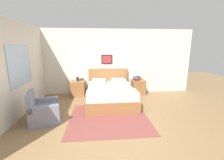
{
  "coord_description": "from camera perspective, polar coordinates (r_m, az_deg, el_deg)",
  "views": [
    {
      "loc": [
        -0.28,
        -2.8,
        1.88
      ],
      "look_at": [
        0.16,
        1.81,
        0.87
      ],
      "focal_mm": 24.0,
      "sensor_mm": 36.0,
      "label": 1
    }
  ],
  "objects": [
    {
      "name": "table_lamp_by_door",
      "position": [
        6.11,
        9.97,
        2.95
      ],
      "size": [
        0.29,
        0.29,
        0.45
      ],
      "color": "#2D2823",
      "rests_on": "nightstand_by_door"
    },
    {
      "name": "ground_plane",
      "position": [
        3.39,
        0.27,
        -21.45
      ],
      "size": [
        16.0,
        16.0,
        0.0
      ],
      "primitive_type": "plane",
      "color": "olive"
    },
    {
      "name": "armchair",
      "position": [
        4.33,
        -24.87,
        -10.74
      ],
      "size": [
        0.89,
        0.94,
        0.81
      ],
      "rotation": [
        0.0,
        0.0,
        -1.29
      ],
      "color": "gray",
      "rests_on": "ground_plane"
    },
    {
      "name": "book_hardcover_middle",
      "position": [
        6.07,
        9.1,
        0.41
      ],
      "size": [
        0.17,
        0.22,
        0.03
      ],
      "rotation": [
        0.0,
        0.0,
        0.09
      ],
      "color": "#B7332D",
      "rests_on": "book_thick_bottom"
    },
    {
      "name": "book_novel_upper",
      "position": [
        6.07,
        9.11,
        0.71
      ],
      "size": [
        0.18,
        0.27,
        0.04
      ],
      "rotation": [
        0.0,
        0.0,
        0.01
      ],
      "color": "#B7332D",
      "rests_on": "book_hardcover_middle"
    },
    {
      "name": "area_rug_main",
      "position": [
        4.2,
        -1.17,
        -14.23
      ],
      "size": [
        2.1,
        1.98,
        0.01
      ],
      "color": "brown",
      "rests_on": "ground_plane"
    },
    {
      "name": "wall_left",
      "position": [
        4.97,
        -31.25,
        3.84
      ],
      "size": [
        0.08,
        5.69,
        2.6
      ],
      "color": "silver",
      "rests_on": "ground_plane"
    },
    {
      "name": "book_slim_near_top",
      "position": [
        6.06,
        9.12,
        1.05
      ],
      "size": [
        0.21,
        0.23,
        0.04
      ],
      "rotation": [
        0.0,
        0.0,
        0.03
      ],
      "color": "#335693",
      "rests_on": "book_novel_upper"
    },
    {
      "name": "wall_back",
      "position": [
        6.15,
        -2.8,
        6.88
      ],
      "size": [
        7.23,
        0.09,
        2.6
      ],
      "color": "silver",
      "rests_on": "ground_plane"
    },
    {
      "name": "bed",
      "position": [
        5.25,
        -0.63,
        -5.31
      ],
      "size": [
        1.59,
        2.12,
        1.03
      ],
      "color": "#936038",
      "rests_on": "ground_plane"
    },
    {
      "name": "table_lamp_near_window",
      "position": [
        5.95,
        -13.07,
        2.56
      ],
      "size": [
        0.29,
        0.29,
        0.45
      ],
      "color": "#2D2823",
      "rests_on": "nightstand_near_window"
    },
    {
      "name": "nightstand_by_door",
      "position": [
        6.23,
        9.92,
        -2.61
      ],
      "size": [
        0.52,
        0.5,
        0.6
      ],
      "color": "#936038",
      "rests_on": "ground_plane"
    },
    {
      "name": "book_thick_bottom",
      "position": [
        6.08,
        9.09,
        0.11
      ],
      "size": [
        0.17,
        0.23,
        0.03
      ],
      "rotation": [
        0.0,
        0.0,
        -0.01
      ],
      "color": "#232328",
      "rests_on": "nightstand_by_door"
    },
    {
      "name": "nightstand_near_window",
      "position": [
        6.06,
        -12.79,
        -3.14
      ],
      "size": [
        0.52,
        0.5,
        0.6
      ],
      "color": "#936038",
      "rests_on": "ground_plane"
    }
  ]
}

